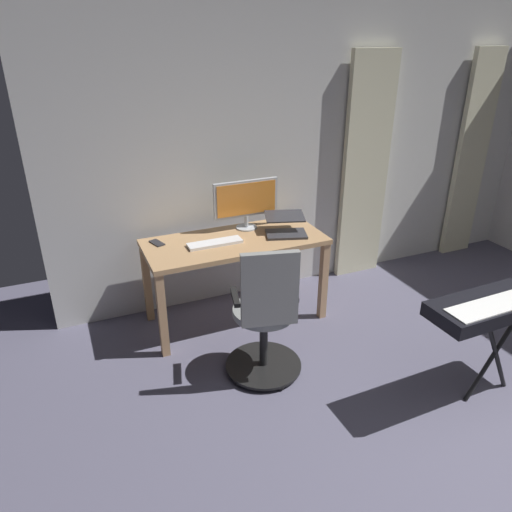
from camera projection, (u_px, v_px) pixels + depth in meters
back_room_partition at (317, 151)px, 4.41m from camera, size 4.91×0.10×2.55m
curtain_left_panel at (471, 157)px, 5.05m from camera, size 0.38×0.06×2.15m
curtain_right_panel at (365, 170)px, 4.57m from camera, size 0.49×0.06×2.15m
desk at (235, 251)px, 3.93m from camera, size 1.47×0.64×0.74m
office_chair at (266, 320)px, 3.30m from camera, size 0.56×0.56×1.04m
computer_monitor at (246, 201)px, 4.01m from camera, size 0.57×0.18×0.42m
computer_keyboard at (215, 243)px, 3.79m from camera, size 0.44×0.13×0.02m
laptop at (286, 227)px, 3.98m from camera, size 0.41×0.41×0.15m
cell_phone_face_up at (157, 243)px, 3.81m from camera, size 0.11×0.16×0.01m
piano_keyboard at (508, 303)px, 3.01m from camera, size 1.14×0.34×0.80m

